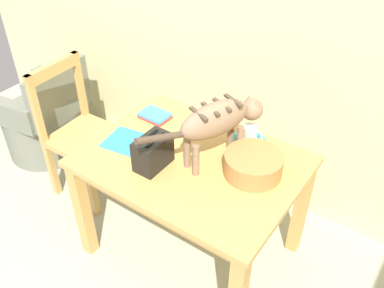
{
  "coord_description": "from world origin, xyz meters",
  "views": [
    {
      "loc": [
        1.05,
        -0.21,
        2.14
      ],
      "look_at": [
        0.06,
        1.2,
        0.83
      ],
      "focal_mm": 39.49,
      "sensor_mm": 36.0,
      "label": 1
    }
  ],
  "objects_px": {
    "wooden_chair_near": "(81,134)",
    "wicker_armchair": "(46,122)",
    "toaster": "(153,152)",
    "wicker_basket": "(253,164)",
    "saucer_bowl": "(249,142)",
    "coffee_mug": "(250,133)",
    "magazine": "(128,142)",
    "book_stack": "(155,116)",
    "cat": "(219,120)",
    "dining_table": "(192,172)"
  },
  "relations": [
    {
      "from": "wicker_armchair",
      "to": "wicker_basket",
      "type": "bearing_deg",
      "value": -102.18
    },
    {
      "from": "coffee_mug",
      "to": "book_stack",
      "type": "height_order",
      "value": "coffee_mug"
    },
    {
      "from": "coffee_mug",
      "to": "toaster",
      "type": "relative_size",
      "value": 0.6
    },
    {
      "from": "book_stack",
      "to": "dining_table",
      "type": "bearing_deg",
      "value": -25.23
    },
    {
      "from": "saucer_bowl",
      "to": "book_stack",
      "type": "bearing_deg",
      "value": -171.06
    },
    {
      "from": "cat",
      "to": "book_stack",
      "type": "relative_size",
      "value": 3.88
    },
    {
      "from": "saucer_bowl",
      "to": "coffee_mug",
      "type": "bearing_deg",
      "value": 0.0
    },
    {
      "from": "dining_table",
      "to": "wooden_chair_near",
      "type": "height_order",
      "value": "wooden_chair_near"
    },
    {
      "from": "wicker_basket",
      "to": "toaster",
      "type": "xyz_separation_m",
      "value": [
        -0.45,
        -0.24,
        0.03
      ]
    },
    {
      "from": "saucer_bowl",
      "to": "magazine",
      "type": "xyz_separation_m",
      "value": [
        -0.56,
        -0.36,
        -0.01
      ]
    },
    {
      "from": "cat",
      "to": "book_stack",
      "type": "bearing_deg",
      "value": -171.01
    },
    {
      "from": "dining_table",
      "to": "coffee_mug",
      "type": "xyz_separation_m",
      "value": [
        0.19,
        0.28,
        0.17
      ]
    },
    {
      "from": "saucer_bowl",
      "to": "wooden_chair_near",
      "type": "xyz_separation_m",
      "value": [
        -1.13,
        -0.23,
        -0.28
      ]
    },
    {
      "from": "dining_table",
      "to": "wooden_chair_near",
      "type": "bearing_deg",
      "value": 176.94
    },
    {
      "from": "cat",
      "to": "magazine",
      "type": "bearing_deg",
      "value": -140.16
    },
    {
      "from": "wicker_basket",
      "to": "toaster",
      "type": "bearing_deg",
      "value": -151.87
    },
    {
      "from": "cat",
      "to": "wooden_chair_near",
      "type": "distance_m",
      "value": 1.17
    },
    {
      "from": "wicker_basket",
      "to": "wooden_chair_near",
      "type": "distance_m",
      "value": 1.3
    },
    {
      "from": "cat",
      "to": "wooden_chair_near",
      "type": "height_order",
      "value": "cat"
    },
    {
      "from": "saucer_bowl",
      "to": "wooden_chair_near",
      "type": "distance_m",
      "value": 1.18
    },
    {
      "from": "magazine",
      "to": "toaster",
      "type": "xyz_separation_m",
      "value": [
        0.24,
        -0.07,
        0.08
      ]
    },
    {
      "from": "book_stack",
      "to": "toaster",
      "type": "xyz_separation_m",
      "value": [
        0.27,
        -0.34,
        0.07
      ]
    },
    {
      "from": "magazine",
      "to": "dining_table",
      "type": "bearing_deg",
      "value": 3.33
    },
    {
      "from": "cat",
      "to": "book_stack",
      "type": "xyz_separation_m",
      "value": [
        -0.51,
        0.11,
        -0.22
      ]
    },
    {
      "from": "wicker_armchair",
      "to": "saucer_bowl",
      "type": "bearing_deg",
      "value": -95.72
    },
    {
      "from": "book_stack",
      "to": "wicker_basket",
      "type": "height_order",
      "value": "wicker_basket"
    },
    {
      "from": "coffee_mug",
      "to": "magazine",
      "type": "xyz_separation_m",
      "value": [
        -0.56,
        -0.36,
        -0.07
      ]
    },
    {
      "from": "wicker_basket",
      "to": "toaster",
      "type": "relative_size",
      "value": 1.47
    },
    {
      "from": "toaster",
      "to": "magazine",
      "type": "bearing_deg",
      "value": 163.13
    },
    {
      "from": "coffee_mug",
      "to": "wicker_basket",
      "type": "distance_m",
      "value": 0.24
    },
    {
      "from": "saucer_bowl",
      "to": "wicker_basket",
      "type": "distance_m",
      "value": 0.24
    },
    {
      "from": "magazine",
      "to": "wooden_chair_near",
      "type": "distance_m",
      "value": 0.64
    },
    {
      "from": "cat",
      "to": "saucer_bowl",
      "type": "xyz_separation_m",
      "value": [
        0.08,
        0.2,
        -0.23
      ]
    },
    {
      "from": "dining_table",
      "to": "cat",
      "type": "relative_size",
      "value": 1.62
    },
    {
      "from": "toaster",
      "to": "wicker_basket",
      "type": "bearing_deg",
      "value": 28.13
    },
    {
      "from": "wicker_basket",
      "to": "wicker_armchair",
      "type": "height_order",
      "value": "wicker_basket"
    },
    {
      "from": "dining_table",
      "to": "magazine",
      "type": "relative_size",
      "value": 4.5
    },
    {
      "from": "cat",
      "to": "wicker_armchair",
      "type": "relative_size",
      "value": 0.89
    },
    {
      "from": "magazine",
      "to": "book_stack",
      "type": "xyz_separation_m",
      "value": [
        -0.03,
        0.27,
        0.02
      ]
    },
    {
      "from": "coffee_mug",
      "to": "magazine",
      "type": "distance_m",
      "value": 0.67
    },
    {
      "from": "dining_table",
      "to": "book_stack",
      "type": "xyz_separation_m",
      "value": [
        -0.4,
        0.19,
        0.11
      ]
    },
    {
      "from": "saucer_bowl",
      "to": "wicker_basket",
      "type": "xyz_separation_m",
      "value": [
        0.13,
        -0.2,
        0.04
      ]
    },
    {
      "from": "dining_table",
      "to": "magazine",
      "type": "distance_m",
      "value": 0.39
    },
    {
      "from": "wooden_chair_near",
      "to": "wicker_armchair",
      "type": "distance_m",
      "value": 0.61
    },
    {
      "from": "dining_table",
      "to": "coffee_mug",
      "type": "bearing_deg",
      "value": 56.57
    },
    {
      "from": "dining_table",
      "to": "wicker_basket",
      "type": "bearing_deg",
      "value": 15.05
    },
    {
      "from": "wicker_armchair",
      "to": "dining_table",
      "type": "bearing_deg",
      "value": -105.91
    },
    {
      "from": "toaster",
      "to": "wooden_chair_near",
      "type": "xyz_separation_m",
      "value": [
        -0.81,
        0.21,
        -0.35
      ]
    },
    {
      "from": "saucer_bowl",
      "to": "magazine",
      "type": "relative_size",
      "value": 0.74
    },
    {
      "from": "book_stack",
      "to": "wicker_armchair",
      "type": "bearing_deg",
      "value": -179.03
    }
  ]
}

